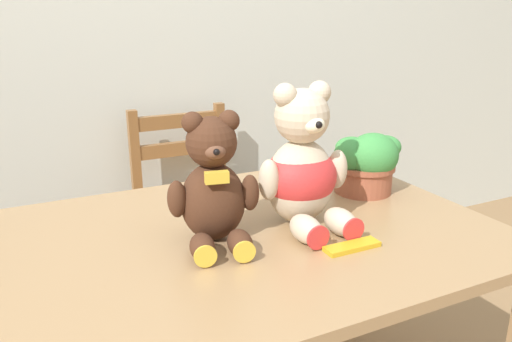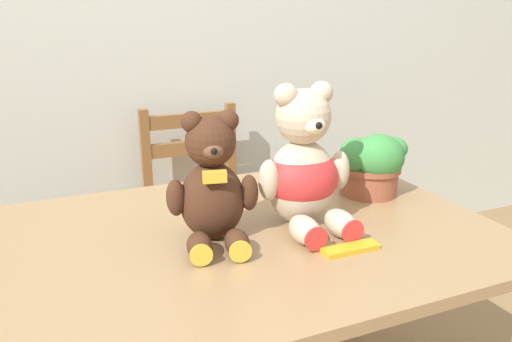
{
  "view_description": "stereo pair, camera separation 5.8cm",
  "coord_description": "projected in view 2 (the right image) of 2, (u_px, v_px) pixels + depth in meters",
  "views": [
    {
      "loc": [
        -0.48,
        -0.63,
        1.25
      ],
      "look_at": [
        0.05,
        0.46,
        0.86
      ],
      "focal_mm": 35.0,
      "sensor_mm": 36.0,
      "label": 1
    },
    {
      "loc": [
        -0.42,
        -0.65,
        1.25
      ],
      "look_at": [
        0.05,
        0.46,
        0.86
      ],
      "focal_mm": 35.0,
      "sensor_mm": 36.0,
      "label": 2
    }
  ],
  "objects": [
    {
      "name": "wooden_chair_behind",
      "position": [
        201.0,
        206.0,
        2.19
      ],
      "size": [
        0.43,
        0.42,
        0.86
      ],
      "rotation": [
        0.0,
        0.0,
        3.14
      ],
      "color": "brown",
      "rests_on": "ground_plane"
    },
    {
      "name": "teddy_bear_right",
      "position": [
        303.0,
        170.0,
        1.31
      ],
      "size": [
        0.26,
        0.27,
        0.38
      ],
      "rotation": [
        0.0,
        0.0,
        3.14
      ],
      "color": "beige",
      "rests_on": "dining_table"
    },
    {
      "name": "teddy_bear_left",
      "position": [
        212.0,
        187.0,
        1.22
      ],
      "size": [
        0.23,
        0.25,
        0.33
      ],
      "rotation": [
        0.0,
        0.0,
        2.94
      ],
      "color": "#472819",
      "rests_on": "dining_table"
    },
    {
      "name": "wall_back",
      "position": [
        139.0,
        0.0,
        2.1
      ],
      "size": [
        8.0,
        0.04,
        2.6
      ],
      "primitive_type": "cube",
      "color": "silver",
      "rests_on": "ground_plane"
    },
    {
      "name": "potted_plant",
      "position": [
        371.0,
        163.0,
        1.55
      ],
      "size": [
        0.23,
        0.21,
        0.2
      ],
      "color": "#9E5138",
      "rests_on": "dining_table"
    },
    {
      "name": "dining_table",
      "position": [
        237.0,
        263.0,
        1.32
      ],
      "size": [
        1.36,
        0.91,
        0.7
      ],
      "color": "#9E7A51",
      "rests_on": "ground_plane"
    },
    {
      "name": "chocolate_bar",
      "position": [
        351.0,
        249.0,
        1.2
      ],
      "size": [
        0.14,
        0.04,
        0.01
      ],
      "primitive_type": "cube",
      "rotation": [
        0.0,
        0.0,
        -0.01
      ],
      "color": "gold",
      "rests_on": "dining_table"
    }
  ]
}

